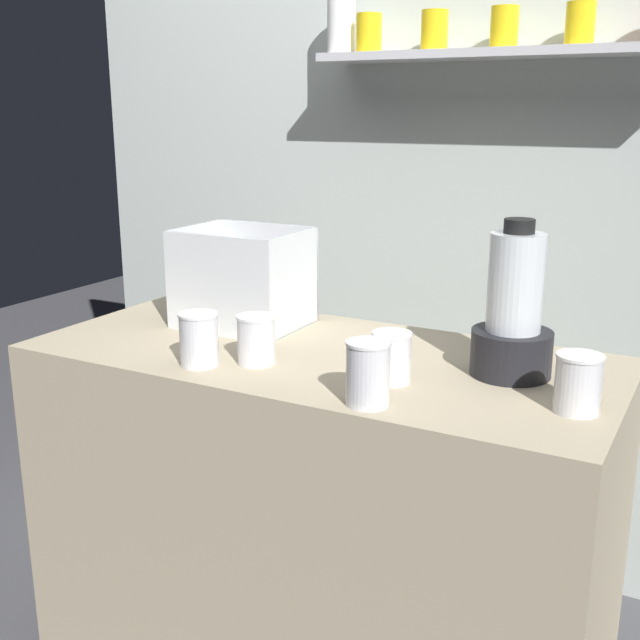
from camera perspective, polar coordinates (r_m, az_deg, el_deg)
The scene contains 9 objects.
counter at distance 2.07m, azimuth 0.00°, elevation -14.33°, with size 1.40×0.64×0.90m, color tan.
back_wall_unit at distance 2.51m, azimuth 8.63°, elevation 10.34°, with size 2.60×0.24×2.50m.
carrot_display_bin at distance 2.11m, azimuth -5.55°, elevation 1.80°, with size 0.32×0.25×0.26m.
blender_pitcher at distance 1.74m, azimuth 13.80°, elevation 0.19°, with size 0.18×0.18×0.34m.
juice_cup_carrot_far_left at distance 1.80m, azimuth -8.73°, elevation -1.60°, with size 0.09×0.09×0.12m.
juice_cup_mango_left at distance 1.80m, azimuth -4.63°, elevation -1.60°, with size 0.09×0.09×0.11m.
juice_cup_pomegranate_middle at distance 1.68m, azimuth 5.17°, elevation -2.88°, with size 0.09×0.09×0.11m.
juice_cup_beet_right at distance 1.55m, azimuth 3.49°, elevation -4.17°, with size 0.09×0.09×0.13m.
juice_cup_beet_far_right at distance 1.59m, azimuth 18.15°, elevation -4.59°, with size 0.09×0.09×0.11m.
Camera 1 is at (0.86, -1.58, 1.47)m, focal length 44.27 mm.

